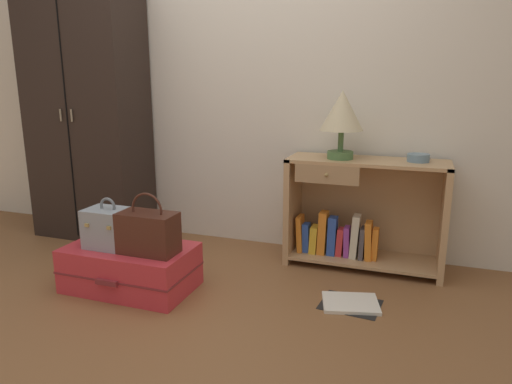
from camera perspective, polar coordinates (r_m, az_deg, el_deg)
ground_plane at (r=2.50m, az=-12.34°, el=-16.46°), size 9.00×9.00×0.00m
back_wall at (r=3.52m, az=-0.15°, el=14.57°), size 6.40×0.10×2.60m
wardrobe at (r=3.92m, az=-20.02°, el=9.09°), size 0.89×0.47×1.97m
bookshelf at (r=3.21m, az=12.53°, el=-2.78°), size 1.03×0.38×0.74m
table_lamp at (r=3.08m, az=10.52°, el=9.45°), size 0.28×0.28×0.44m
bowl at (r=3.11m, az=19.33°, el=3.99°), size 0.14×0.14×0.05m
suitcase_large at (r=2.95m, az=-15.15°, el=-8.93°), size 0.76×0.47×0.27m
train_case at (r=2.89m, az=-17.59°, el=-4.22°), size 0.27×0.20×0.31m
handbag at (r=2.74m, az=-13.13°, el=-4.83°), size 0.34×0.18×0.36m
bottle at (r=3.28m, az=-21.36°, el=-8.00°), size 0.08×0.08×0.18m
open_book_on_floor at (r=2.75m, az=11.54°, el=-13.27°), size 0.36×0.31×0.02m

